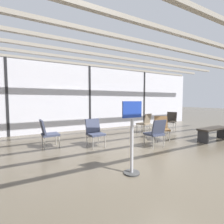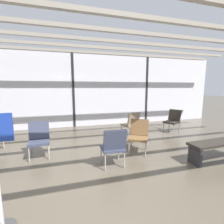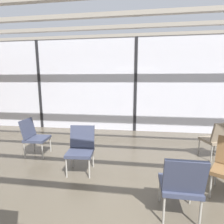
% 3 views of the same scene
% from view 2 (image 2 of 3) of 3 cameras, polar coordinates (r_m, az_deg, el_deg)
% --- Properties ---
extents(ground_plane, '(60.00, 60.00, 0.00)m').
position_cam_2_polar(ground_plane, '(2.63, -6.34, -32.10)').
color(ground_plane, '#4C4438').
extents(glass_curtain_wall, '(14.00, 0.08, 3.16)m').
position_cam_2_polar(glass_curtain_wall, '(7.18, -13.63, 7.41)').
color(glass_curtain_wall, silver).
rests_on(glass_curtain_wall, ground).
extents(window_mullion_1, '(0.10, 0.12, 3.16)m').
position_cam_2_polar(window_mullion_1, '(7.18, -13.63, 7.41)').
color(window_mullion_1, black).
rests_on(window_mullion_1, ground).
extents(window_mullion_2, '(0.10, 0.12, 3.16)m').
position_cam_2_polar(window_mullion_2, '(8.12, 12.11, 7.59)').
color(window_mullion_2, black).
rests_on(window_mullion_2, ground).
extents(ceiling_slats, '(13.72, 6.72, 0.10)m').
position_cam_2_polar(ceiling_slats, '(4.16, -12.28, 29.63)').
color(ceiling_slats, gray).
rests_on(ceiling_slats, glass_curtain_wall).
extents(parked_airplane, '(14.22, 4.30, 4.30)m').
position_cam_2_polar(parked_airplane, '(13.62, -12.48, 10.35)').
color(parked_airplane, silver).
rests_on(parked_airplane, ground).
extents(lounge_chair_0, '(0.68, 0.70, 0.87)m').
position_cam_2_polar(lounge_chair_0, '(4.37, 9.52, -7.68)').
color(lounge_chair_0, brown).
rests_on(lounge_chair_0, ground).
extents(lounge_chair_2, '(0.68, 0.66, 0.87)m').
position_cam_2_polar(lounge_chair_2, '(6.62, 20.87, -2.51)').
color(lounge_chair_2, '#28231E').
rests_on(lounge_chair_2, ground).
extents(lounge_chair_3, '(0.52, 0.56, 0.87)m').
position_cam_2_polar(lounge_chair_3, '(4.41, -24.56, -8.22)').
color(lounge_chair_3, '#33384C').
rests_on(lounge_chair_3, ground).
extents(lounge_chair_4, '(0.49, 0.53, 0.87)m').
position_cam_2_polar(lounge_chair_4, '(3.50, 0.50, -11.76)').
color(lounge_chair_4, '#33384C').
rests_on(lounge_chair_4, ground).
extents(lounge_chair_5, '(0.62, 0.65, 0.87)m').
position_cam_2_polar(lounge_chair_5, '(5.67, 6.88, -3.81)').
color(lounge_chair_5, '#7F705B').
rests_on(lounge_chair_5, ground).
extents(waiting_bench, '(1.52, 0.48, 0.47)m').
position_cam_2_polar(waiting_bench, '(4.58, 33.47, -9.98)').
color(waiting_bench, '#28231E').
rests_on(waiting_bench, ground).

